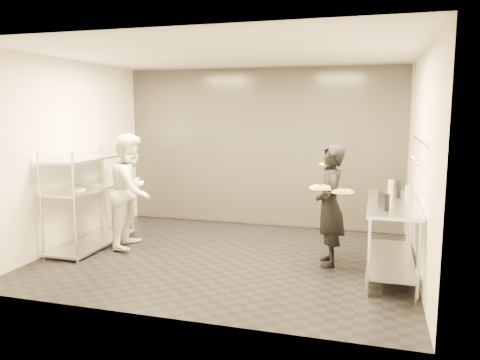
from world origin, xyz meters
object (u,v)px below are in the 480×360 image
(bottle_dark, at_px, (399,189))
(bottle_green, at_px, (390,189))
(waiter, at_px, (330,206))
(pass_rack, at_px, (91,196))
(bottle_clear, at_px, (407,192))
(pizza_plate_near, at_px, (322,187))
(salad_plate, at_px, (330,163))
(pos_monitor, at_px, (384,200))
(pizza_plate_far, at_px, (342,191))
(chef, at_px, (131,191))
(prep_counter, at_px, (392,225))

(bottle_dark, bearing_deg, bottle_green, -133.59)
(waiter, height_order, bottle_green, waiter)
(pass_rack, relative_size, bottle_clear, 9.15)
(bottle_clear, bearing_deg, pizza_plate_near, -164.08)
(salad_plate, xyz_separation_m, bottle_clear, (0.99, -0.13, -0.34))
(pos_monitor, xyz_separation_m, bottle_clear, (0.30, 0.71, -0.01))
(pizza_plate_far, height_order, bottle_clear, bottle_clear)
(pizza_plate_near, bearing_deg, bottle_clear, 15.92)
(waiter, height_order, bottle_clear, waiter)
(waiter, height_order, salad_plate, waiter)
(salad_plate, xyz_separation_m, pos_monitor, (0.70, -0.84, -0.32))
(pass_rack, relative_size, waiter, 1.00)
(pass_rack, distance_m, chef, 0.63)
(pass_rack, distance_m, pizza_plate_near, 3.47)
(pass_rack, height_order, bottle_green, pass_rack)
(prep_counter, bearing_deg, pos_monitor, -104.26)
(chef, xyz_separation_m, bottle_dark, (3.81, 0.16, 0.18))
(pass_rack, bearing_deg, pos_monitor, -6.36)
(bottle_green, xyz_separation_m, bottle_dark, (0.10, 0.11, -0.01))
(waiter, height_order, pos_monitor, waiter)
(bottle_clear, bearing_deg, waiter, -172.69)
(prep_counter, xyz_separation_m, chef, (-3.73, 0.16, 0.23))
(salad_plate, height_order, bottle_green, salad_plate)
(pass_rack, bearing_deg, prep_counter, 0.03)
(waiter, distance_m, pizza_plate_near, 0.34)
(pizza_plate_far, xyz_separation_m, pos_monitor, (0.50, -0.36, -0.02))
(prep_counter, relative_size, bottle_green, 7.44)
(pizza_plate_far, height_order, pos_monitor, pos_monitor)
(prep_counter, relative_size, pizza_plate_near, 5.52)
(bottle_clear, relative_size, bottle_dark, 0.77)
(prep_counter, height_order, bottle_clear, bottle_clear)
(pizza_plate_far, xyz_separation_m, salad_plate, (-0.20, 0.48, 0.30))
(pos_monitor, height_order, bottle_dark, bottle_dark)
(pizza_plate_near, bearing_deg, waiter, 62.38)
(pos_monitor, xyz_separation_m, bottle_green, (0.09, 0.69, 0.02))
(pass_rack, bearing_deg, bottle_clear, 3.01)
(prep_counter, bearing_deg, bottle_dark, 76.83)
(waiter, bearing_deg, salad_plate, 176.30)
(prep_counter, xyz_separation_m, pizza_plate_far, (-0.62, -0.11, 0.42))
(waiter, distance_m, pizza_plate_far, 0.37)
(prep_counter, height_order, pizza_plate_far, pizza_plate_far)
(chef, height_order, bottle_green, chef)
(bottle_green, distance_m, bottle_clear, 0.21)
(pos_monitor, relative_size, bottle_green, 1.14)
(prep_counter, distance_m, bottle_dark, 0.53)
(chef, bearing_deg, bottle_clear, -97.77)
(prep_counter, relative_size, pos_monitor, 6.55)
(pass_rack, height_order, chef, chef)
(chef, distance_m, salad_plate, 2.96)
(salad_plate, height_order, pos_monitor, salad_plate)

